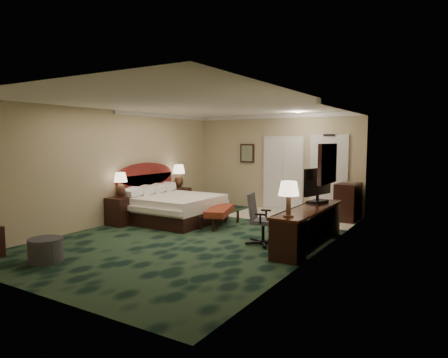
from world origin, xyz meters
The scene contains 25 objects.
floor centered at (0.00, 0.00, 0.00)m, with size 5.00×7.50×0.00m, color black.
ceiling centered at (0.00, 0.00, 2.70)m, with size 5.00×7.50×0.00m, color white.
wall_back centered at (0.00, 3.75, 1.35)m, with size 5.00×0.00×2.70m, color tan.
wall_front centered at (0.00, -3.75, 1.35)m, with size 5.00×0.00×2.70m, color tan.
wall_left centered at (-2.50, 0.00, 1.35)m, with size 0.00×7.50×2.70m, color tan.
wall_right centered at (2.50, 0.00, 1.35)m, with size 0.00×7.50×2.70m, color tan.
crown_molding centered at (0.00, 0.00, 2.65)m, with size 5.00×7.50×0.10m, color silver, non-canonical shape.
tile_patch centered at (0.90, 2.90, 0.01)m, with size 3.20×1.70×0.01m, color beige.
headboard centered at (-2.44, 1.00, 0.70)m, with size 0.12×2.00×1.40m, color #4D080B, non-canonical shape.
entry_door centered at (1.55, 3.72, 1.05)m, with size 1.02×0.06×2.18m, color silver.
closet_doors centered at (0.25, 3.71, 1.05)m, with size 1.20×0.06×2.10m, color silver.
wall_art centered at (-0.90, 3.71, 1.60)m, with size 0.45×0.06×0.55m, color #4C6D5B.
wall_mirror centered at (2.46, 0.60, 1.55)m, with size 0.05×0.95×0.75m, color white.
bed centered at (-1.39, 0.84, 0.32)m, with size 2.01×1.87×0.64m, color white.
nightstand_near centered at (-2.22, -0.09, 0.32)m, with size 0.52×0.59×0.65m, color black.
nightstand_far centered at (-2.22, 2.08, 0.32)m, with size 0.51×0.59×0.64m, color black.
lamp_near centered at (-2.23, -0.08, 0.94)m, with size 0.31×0.31×0.59m, color black, non-canonical shape.
lamp_far centered at (-2.22, 2.11, 0.97)m, with size 0.35×0.35×0.66m, color black, non-canonical shape.
bed_bench centered at (-0.15, 0.98, 0.22)m, with size 0.44×1.28×0.43m, color brown.
ottoman centered at (-1.14, -2.82, 0.19)m, with size 0.54×0.54×0.39m, color #323235.
desk centered at (2.21, 0.35, 0.37)m, with size 0.55×2.53×0.73m, color black.
tv centered at (2.15, 1.00, 1.08)m, with size 0.08×0.91×0.71m, color black.
desk_lamp centered at (2.21, -0.65, 1.03)m, with size 0.34×0.34×0.60m, color black, non-canonical shape.
desk_chair centered at (1.43, 0.02, 0.49)m, with size 0.57×0.53×0.98m, color #545456, non-canonical shape.
minibar centered at (2.21, 3.20, 0.46)m, with size 0.49×0.88×0.93m, color black.
Camera 1 is at (4.68, -6.74, 1.99)m, focal length 32.00 mm.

